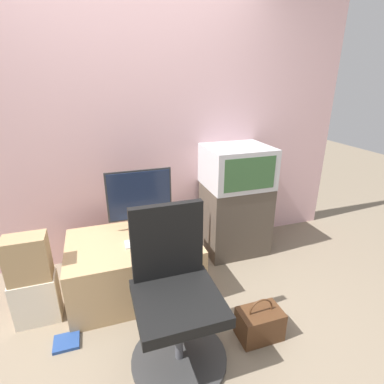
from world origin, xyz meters
TOP-DOWN VIEW (x-y plane):
  - ground_plane at (0.00, 0.00)m, footprint 12.00×12.00m
  - wall_back at (0.00, 1.32)m, footprint 4.40×0.05m
  - desk at (-0.10, 0.71)m, footprint 1.01×0.71m
  - side_stand at (0.96, 1.02)m, footprint 0.60×0.47m
  - main_monitor at (0.01, 0.90)m, footprint 0.54×0.20m
  - keyboard at (-0.01, 0.65)m, footprint 0.29×0.12m
  - mouse at (0.17, 0.64)m, footprint 0.06×0.03m
  - crt_tv at (0.96, 1.04)m, footprint 0.60×0.53m
  - office_chair at (0.06, -0.01)m, footprint 0.60×0.60m
  - cardboard_box_lower at (-0.82, 0.59)m, footprint 0.30×0.19m
  - cardboard_box_upper at (-0.82, 0.59)m, footprint 0.28×0.17m
  - handbag at (0.63, -0.06)m, footprint 0.29×0.19m
  - book at (-0.62, 0.29)m, footprint 0.16×0.15m

SIDE VIEW (x-z plane):
  - ground_plane at x=0.00m, z-range 0.00..0.00m
  - book at x=-0.62m, z-range 0.00..0.02m
  - handbag at x=0.63m, z-range -0.05..0.27m
  - cardboard_box_lower at x=-0.82m, z-range 0.00..0.36m
  - desk at x=-0.10m, z-range 0.00..0.46m
  - side_stand at x=0.96m, z-range 0.00..0.69m
  - office_chair at x=0.06m, z-range -0.08..0.90m
  - keyboard at x=-0.01m, z-range 0.46..0.48m
  - mouse at x=0.17m, z-range 0.46..0.49m
  - cardboard_box_upper at x=-0.82m, z-range 0.36..0.68m
  - main_monitor at x=0.01m, z-range 0.47..0.98m
  - crt_tv at x=0.96m, z-range 0.69..1.07m
  - wall_back at x=0.00m, z-range 0.00..2.60m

